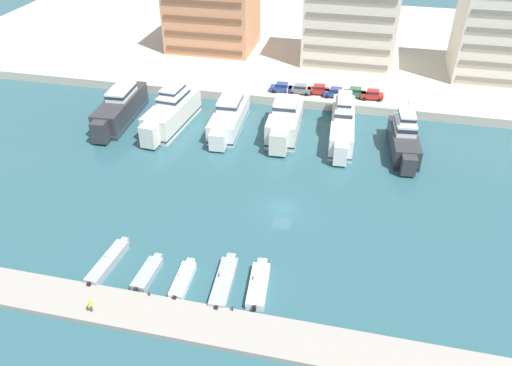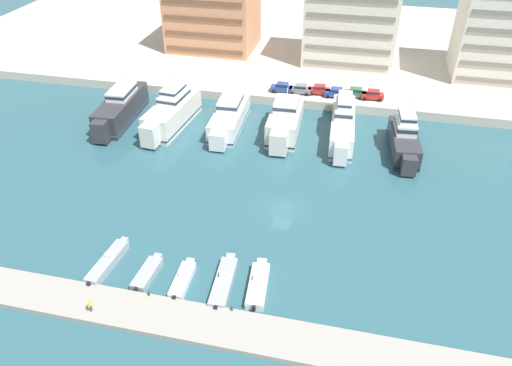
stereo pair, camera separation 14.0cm
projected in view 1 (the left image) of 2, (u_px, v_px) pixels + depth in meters
The scene contains 26 objects.
ground_plane at pixel (282, 209), 67.15m from camera, with size 400.00×400.00×0.00m, color #2D5B66.
quay_promenade at pixel (332, 43), 119.83m from camera, with size 180.00×70.00×1.66m, color beige.
pier_dock at pixel (244, 332), 49.95m from camera, with size 120.00×4.91×0.57m, color #9E998E.
yacht_charcoal_far_left at pixel (120, 108), 87.27m from camera, with size 5.22×18.40×7.32m.
yacht_ivory_left at pixel (171, 112), 85.40m from camera, with size 5.92×17.59×8.50m.
yacht_white_mid_left at pixel (229, 117), 85.22m from camera, with size 5.15×17.22×6.75m.
yacht_ivory_center_left at pixel (285, 122), 82.96m from camera, with size 5.35×15.34×7.54m.
yacht_white_center at pixel (342, 123), 82.33m from camera, with size 4.64×19.53×8.40m.
yacht_charcoal_center_right at pixel (404, 139), 78.27m from camera, with size 5.05×14.96×8.20m.
motorboat_grey_far_left at pixel (108, 262), 57.90m from camera, with size 2.18×8.20×1.48m.
motorboat_grey_left at pixel (148, 273), 56.52m from camera, with size 2.00×6.03×0.91m.
motorboat_white_mid_left at pixel (183, 279), 55.69m from camera, with size 1.80×6.27×1.43m.
motorboat_grey_center_left at pixel (224, 281), 55.43m from camera, with size 2.41×8.51×1.48m.
motorboat_white_center at pixel (259, 284), 55.03m from camera, with size 2.57×7.55×1.57m.
car_blue_far_left at pixel (281, 87), 94.03m from camera, with size 4.11×1.93×1.80m.
car_grey_left at pixel (300, 89), 93.44m from camera, with size 4.13×1.98×1.80m.
car_red_mid_left at pixel (319, 89), 93.24m from camera, with size 4.21×2.15×1.80m.
car_blue_center_left at pixel (335, 92), 92.12m from camera, with size 4.11×1.93×1.80m.
car_green_center at pixel (355, 92), 92.18m from camera, with size 4.15×2.02×1.80m.
car_red_center_right at pixel (372, 94), 91.36m from camera, with size 4.21×2.14×1.80m.
apartment_block_far_left at pixel (212, 9), 110.52m from camera, with size 19.14×14.83×19.23m.
apartment_block_left at pixel (352, 15), 102.29m from camera, with size 18.91×12.71×21.65m.
apartment_block_mid_left at pixel (499, 27), 96.26m from camera, with size 15.07×14.46×21.25m.
pedestrian_near_edge at pixel (90, 305), 51.23m from camera, with size 0.31×0.64×1.68m.
bollard_west at pixel (149, 293), 53.40m from camera, with size 0.20×0.20×0.61m.
bollard_west_mid at pixel (232, 308), 51.70m from camera, with size 0.20×0.20×0.61m.
Camera 1 is at (8.45, -52.86, 40.85)m, focal length 35.00 mm.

